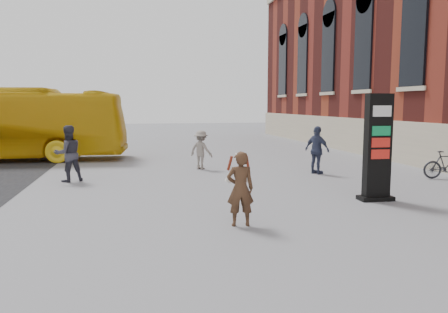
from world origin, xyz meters
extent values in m
plane|color=#9E9EA3|center=(0.00, 0.00, 0.00)|extent=(100.00, 100.00, 0.00)
cube|color=beige|center=(9.44, 6.00, 0.90)|extent=(0.18, 44.00, 1.80)
cube|color=black|center=(4.45, 2.03, 1.39)|extent=(0.68, 0.30, 2.79)
cube|color=black|center=(4.45, 2.03, 0.06)|extent=(0.91, 0.47, 0.11)
cube|color=white|center=(4.45, 2.03, 2.34)|extent=(0.51, 0.33, 0.28)
cube|color=#0C6A3A|center=(4.45, 2.03, 1.84)|extent=(0.51, 0.33, 0.25)
cube|color=#A81C14|center=(4.45, 2.03, 1.54)|extent=(0.51, 0.33, 0.25)
cube|color=#A81C14|center=(4.45, 2.03, 1.24)|extent=(0.51, 0.33, 0.25)
imported|color=#442D1E|center=(0.37, 0.37, 0.78)|extent=(0.60, 0.42, 1.56)
cylinder|color=white|center=(0.37, 0.37, 1.49)|extent=(0.22, 0.22, 0.05)
cone|color=white|center=(0.58, 0.58, 1.06)|extent=(0.22, 0.22, 0.38)
cylinder|color=maroon|center=(0.58, 0.58, 1.29)|extent=(0.13, 0.12, 0.32)
cone|color=white|center=(0.21, 0.62, 1.06)|extent=(0.22, 0.23, 0.38)
cylinder|color=maroon|center=(0.21, 0.62, 1.29)|extent=(0.12, 0.13, 0.32)
imported|color=#373642|center=(-3.87, 6.60, 0.92)|extent=(1.10, 1.01, 1.84)
imported|color=gray|center=(0.79, 8.50, 0.75)|extent=(1.09, 1.07, 1.51)
imported|color=#363E5B|center=(4.73, 6.47, 0.87)|extent=(0.87, 1.09, 1.74)
imported|color=#26272D|center=(8.60, 4.57, 0.48)|extent=(1.64, 0.79, 0.95)
camera|label=1|loc=(-1.73, -8.23, 2.51)|focal=35.00mm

